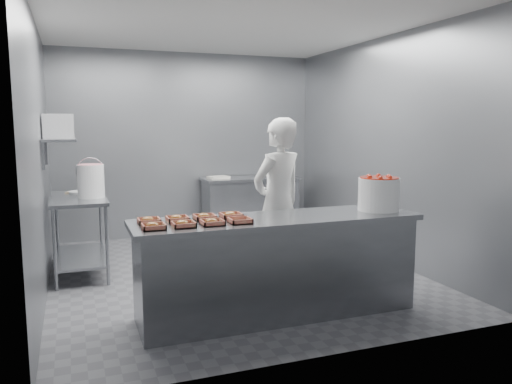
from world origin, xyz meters
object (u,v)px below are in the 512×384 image
prep_table (80,223)px  back_counter (250,206)px  glaze_bucket (91,180)px  tray_6 (204,217)px  tray_5 (177,219)px  tray_3 (240,220)px  tray_7 (231,215)px  worker (278,203)px  tray_2 (212,222)px  tray_0 (153,226)px  tray_1 (183,224)px  service_counter (278,266)px  tray_4 (149,220)px  appliance (59,126)px  strawberry_tub (379,193)px

prep_table → back_counter: bearing=27.0°
glaze_bucket → tray_6: bearing=-63.3°
back_counter → tray_5: tray_5 is taller
tray_3 → tray_5: tray_5 is taller
tray_7 → worker: (0.72, 0.64, -0.03)m
tray_2 → tray_6: 0.25m
prep_table → tray_7: tray_7 is taller
tray_0 → tray_1: (0.24, 0.00, 0.00)m
service_counter → tray_5: (-0.88, 0.12, 0.47)m
back_counter → glaze_bucket: size_ratio=3.32×
worker → tray_4: bearing=0.9°
back_counter → appliance: 3.25m
tray_4 → appliance: bearing=110.5°
back_counter → strawberry_tub: bearing=-87.6°
tray_6 → strawberry_tub: bearing=-4.7°
tray_5 → tray_6: (0.24, 0.00, 0.00)m
service_counter → strawberry_tub: strawberry_tub is taller
back_counter → strawberry_tub: (0.14, -3.26, 0.62)m
tray_2 → tray_5: size_ratio=1.00×
tray_6 → tray_5: bearing=180.0°
service_counter → tray_1: (-0.88, -0.12, 0.47)m
tray_4 → appliance: 2.14m
prep_table → worker: size_ratio=0.67×
back_counter → tray_2: tray_2 is taller
tray_0 → tray_3: bearing=0.0°
tray_3 → tray_1: bearing=-180.0°
service_counter → strawberry_tub: bearing=-0.8°
back_counter → tray_0: bearing=-120.9°
tray_0 → tray_1: same height
tray_5 → worker: (1.20, 0.64, -0.03)m
tray_0 → tray_6: same height
tray_2 → tray_5: (-0.24, 0.25, 0.00)m
service_counter → back_counter: bearing=74.5°
prep_table → tray_0: 2.16m
tray_4 → tray_6: bearing=0.0°
tray_3 → tray_7: 0.25m
tray_6 → strawberry_tub: size_ratio=0.48×
tray_7 → worker: bearing=41.4°
tray_6 → glaze_bucket: bearing=116.7°
tray_1 → tray_3: 0.48m
glaze_bucket → worker: bearing=-30.8°
tray_2 → appliance: bearing=119.1°
tray_4 → glaze_bucket: bearing=102.6°
prep_table → tray_2: size_ratio=6.40×
service_counter → tray_3: size_ratio=13.88×
tray_5 → back_counter: bearing=60.3°
tray_7 → prep_table: bearing=124.3°
tray_0 → tray_1: size_ratio=1.00×
prep_table → tray_5: size_ratio=6.40×
prep_table → tray_2: (1.01, -2.07, 0.33)m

